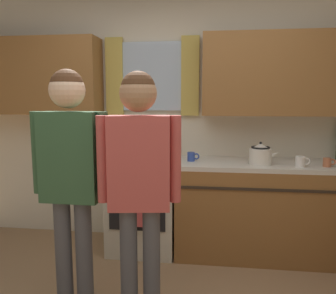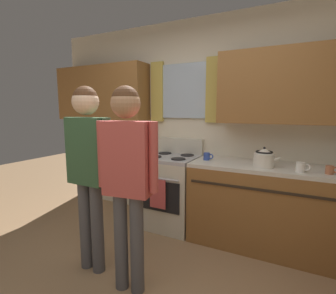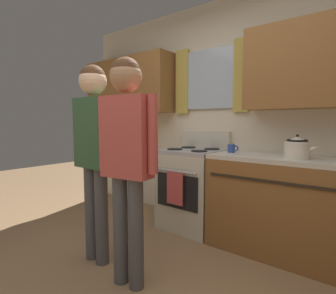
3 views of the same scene
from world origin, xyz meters
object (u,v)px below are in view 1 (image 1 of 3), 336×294
Objects in this scene: stovetop_kettle at (260,154)px; adult_in_plaid at (139,173)px; cup_terracotta at (328,162)px; stove_oven at (144,202)px; mug_cobalt_blue at (192,157)px; adult_left at (70,166)px; mug_ceramic_white at (301,161)px.

adult_in_plaid reaches higher than stovetop_kettle.
adult_in_plaid is (-1.44, -1.08, 0.10)m from cup_terracotta.
stove_oven is 9.58× the size of mug_cobalt_blue.
adult_left is (-0.25, -1.16, 0.59)m from stove_oven.
adult_left reaches higher than stovetop_kettle.
adult_in_plaid is (-0.87, -1.12, 0.05)m from stovetop_kettle.
mug_cobalt_blue is 0.91× the size of mug_ceramic_white.
adult_in_plaid reaches higher than mug_cobalt_blue.
mug_ceramic_white is 0.07× the size of adult_left.
adult_left reaches higher than stove_oven.
mug_cobalt_blue is 1.20m from cup_terracotta.
mug_cobalt_blue is at bearing 57.54° from adult_left.
adult_in_plaid is (0.47, -0.07, -0.01)m from adult_left.
adult_in_plaid is at bearing -101.68° from mug_cobalt_blue.
adult_left reaches higher than mug_cobalt_blue.
stovetop_kettle is 1.71m from adult_left.
stove_oven is 4.02× the size of stovetop_kettle.
stovetop_kettle is at bearing 52.08° from adult_in_plaid.
adult_left is (-0.72, -1.13, 0.11)m from mug_cobalt_blue.
cup_terracotta is 0.87× the size of mug_ceramic_white.
stove_oven is 8.76× the size of mug_ceramic_white.
mug_cobalt_blue is at bearing 174.41° from cup_terracotta.
cup_terracotta is 0.40× the size of stovetop_kettle.
cup_terracotta is at bearing -4.94° from stove_oven.
stove_oven is 0.66× the size of adult_in_plaid.
adult_left reaches higher than adult_in_plaid.
cup_terracotta is at bearing -3.76° from stovetop_kettle.
mug_ceramic_white is (1.43, -0.18, 0.48)m from stove_oven.
adult_in_plaid is (-1.21, -1.05, 0.09)m from mug_ceramic_white.
stovetop_kettle is at bearing 38.01° from adult_left.
adult_in_plaid is at bearing -127.92° from stovetop_kettle.
adult_left is (-1.68, -0.98, 0.11)m from mug_ceramic_white.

